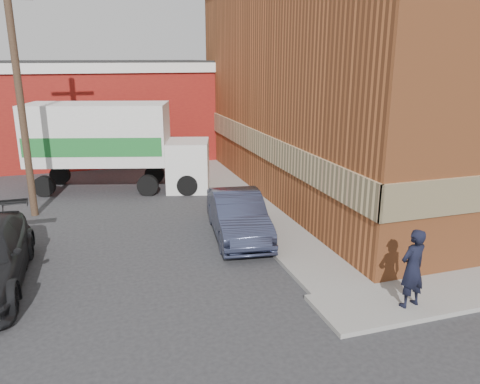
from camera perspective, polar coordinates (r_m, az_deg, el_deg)
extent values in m
plane|color=#28282B|center=(12.21, 10.00, -12.42)|extent=(90.00, 90.00, 0.00)
cube|color=#A8562B|center=(22.98, 19.31, 12.04)|extent=(14.00, 18.00, 9.00)
cube|color=tan|center=(19.89, 2.10, 6.03)|extent=(0.08, 18.16, 1.00)
cube|color=gray|center=(20.14, -0.27, -0.39)|extent=(1.80, 18.00, 0.12)
cube|color=maroon|center=(29.61, -19.41, 8.86)|extent=(16.00, 8.00, 5.00)
cube|color=silver|center=(29.44, -19.92, 14.16)|extent=(16.30, 8.30, 0.50)
cube|color=black|center=(29.43, -19.98, 14.74)|extent=(16.00, 8.00, 0.10)
cylinder|color=#4A3525|center=(18.61, -25.28, 10.67)|extent=(0.26, 0.26, 9.00)
imported|color=black|center=(11.66, 20.29, -8.72)|extent=(0.77, 0.58, 1.92)
imported|color=#303651|center=(15.46, -0.25, -2.88)|extent=(2.16, 4.72, 1.50)
cube|color=white|center=(21.58, -16.91, 6.85)|extent=(6.46, 3.96, 2.61)
cube|color=#1C6B2B|center=(20.49, -17.66, 5.18)|extent=(5.61, 1.61, 0.80)
cube|color=white|center=(21.19, -6.29, 3.27)|extent=(2.34, 2.62, 2.21)
cylinder|color=black|center=(21.74, -22.75, 0.65)|extent=(0.95, 0.54, 0.90)
cylinder|color=black|center=(23.57, -21.08, 1.96)|extent=(0.95, 0.54, 0.90)
cylinder|color=black|center=(20.58, -11.18, 0.80)|extent=(0.95, 0.54, 0.90)
cylinder|color=black|center=(22.50, -10.39, 2.15)|extent=(0.95, 0.54, 0.90)
cylinder|color=black|center=(20.38, -6.43, 0.85)|extent=(0.95, 0.54, 0.90)
cylinder|color=black|center=(22.32, -6.05, 2.21)|extent=(0.95, 0.54, 0.90)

